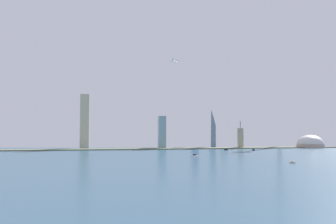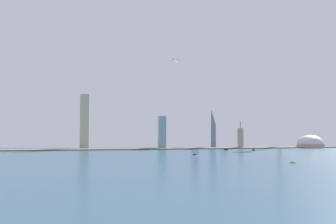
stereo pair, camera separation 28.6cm
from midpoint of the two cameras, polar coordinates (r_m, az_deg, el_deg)
ground_plane at (r=430.35m, az=16.32°, el=-9.47°), size 6000.00×6000.00×0.00m
waterfront_pier at (r=926.12m, az=1.22°, el=-6.05°), size 953.69×45.43×2.46m
observation_tower at (r=1090.51m, az=17.78°, el=3.15°), size 43.60×43.60×333.46m
stadium_dome at (r=1081.05m, az=22.44°, el=-4.91°), size 77.67×77.67×49.36m
skyscraper_0 at (r=1020.55m, az=4.43°, el=-3.52°), size 17.38×20.41×88.60m
skyscraper_1 at (r=991.84m, az=11.88°, el=-4.23°), size 12.29×14.07×75.91m
skyscraper_2 at (r=944.41m, az=-1.01°, el=-3.37°), size 19.42×22.77×88.79m
skyscraper_3 at (r=982.36m, az=-0.92°, el=-3.74°), size 16.53×20.41×75.79m
skyscraper_4 at (r=969.96m, az=-13.61°, el=-1.51°), size 24.56×15.99×148.71m
skyscraper_5 at (r=1074.31m, az=9.18°, el=-4.29°), size 18.45×18.36×56.47m
skyscraper_6 at (r=1016.64m, az=7.36°, el=-2.79°), size 13.39×18.18×108.06m
boat_0 at (r=884.69m, az=9.56°, el=-6.11°), size 10.89×7.13×4.82m
boat_1 at (r=556.58m, az=19.87°, el=-7.78°), size 7.25×8.99×7.72m
boat_2 at (r=891.95m, az=13.92°, el=-6.05°), size 10.47×10.30×4.39m
boat_3 at (r=658.24m, az=4.42°, el=-7.19°), size 16.88×15.00×11.53m
airplane at (r=971.62m, az=1.11°, el=8.42°), size 23.81×23.38×7.44m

